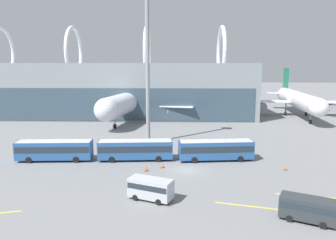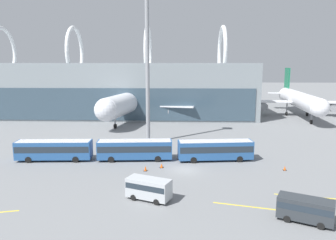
{
  "view_description": "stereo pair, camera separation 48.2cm",
  "coord_description": "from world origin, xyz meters",
  "px_view_note": "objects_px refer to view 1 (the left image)",
  "views": [
    {
      "loc": [
        -1.35,
        -46.27,
        15.57
      ],
      "look_at": [
        -3.22,
        19.83,
        4.0
      ],
      "focal_mm": 35.0,
      "sensor_mm": 36.0,
      "label": 1
    },
    {
      "loc": [
        -0.87,
        -46.25,
        15.57
      ],
      "look_at": [
        -3.22,
        19.83,
        4.0
      ],
      "focal_mm": 35.0,
      "sensor_mm": 36.0,
      "label": 2
    }
  ],
  "objects_px": {
    "airliner_at_gate_far": "(297,99)",
    "traffic_cone_1": "(162,166)",
    "service_van_foreground": "(151,188)",
    "service_van_crossing": "(308,208)",
    "airliner_at_gate_near": "(130,102)",
    "shuttle_bus_2": "(216,149)",
    "traffic_cone_0": "(285,168)",
    "shuttle_bus_0": "(54,149)",
    "shuttle_bus_1": "(135,149)",
    "floodlight_mast": "(148,61)",
    "traffic_cone_2": "(146,168)"
  },
  "relations": [
    {
      "from": "airliner_at_gate_far",
      "to": "traffic_cone_1",
      "type": "height_order",
      "value": "airliner_at_gate_far"
    },
    {
      "from": "service_van_foreground",
      "to": "service_van_crossing",
      "type": "relative_size",
      "value": 0.98
    },
    {
      "from": "service_van_foreground",
      "to": "service_van_crossing",
      "type": "distance_m",
      "value": 16.68
    },
    {
      "from": "airliner_at_gate_far",
      "to": "service_van_crossing",
      "type": "relative_size",
      "value": 7.17
    },
    {
      "from": "traffic_cone_1",
      "to": "airliner_at_gate_near",
      "type": "bearing_deg",
      "value": 104.69
    },
    {
      "from": "airliner_at_gate_far",
      "to": "shuttle_bus_2",
      "type": "bearing_deg",
      "value": -28.11
    },
    {
      "from": "airliner_at_gate_near",
      "to": "traffic_cone_0",
      "type": "height_order",
      "value": "airliner_at_gate_near"
    },
    {
      "from": "shuttle_bus_0",
      "to": "shuttle_bus_1",
      "type": "xyz_separation_m",
      "value": [
        12.98,
        0.69,
        0.0
      ]
    },
    {
      "from": "shuttle_bus_0",
      "to": "floodlight_mast",
      "type": "xyz_separation_m",
      "value": [
        14.04,
        12.23,
        13.94
      ]
    },
    {
      "from": "airliner_at_gate_near",
      "to": "service_van_crossing",
      "type": "relative_size",
      "value": 6.49
    },
    {
      "from": "traffic_cone_1",
      "to": "traffic_cone_0",
      "type": "bearing_deg",
      "value": -1.88
    },
    {
      "from": "service_van_crossing",
      "to": "traffic_cone_1",
      "type": "distance_m",
      "value": 22.4
    },
    {
      "from": "floodlight_mast",
      "to": "traffic_cone_0",
      "type": "height_order",
      "value": "floodlight_mast"
    },
    {
      "from": "traffic_cone_0",
      "to": "traffic_cone_2",
      "type": "height_order",
      "value": "traffic_cone_2"
    },
    {
      "from": "shuttle_bus_2",
      "to": "traffic_cone_1",
      "type": "height_order",
      "value": "shuttle_bus_2"
    },
    {
      "from": "traffic_cone_0",
      "to": "shuttle_bus_1",
      "type": "bearing_deg",
      "value": 168.98
    },
    {
      "from": "airliner_at_gate_far",
      "to": "floodlight_mast",
      "type": "relative_size",
      "value": 1.4
    },
    {
      "from": "airliner_at_gate_far",
      "to": "service_van_crossing",
      "type": "height_order",
      "value": "airliner_at_gate_far"
    },
    {
      "from": "shuttle_bus_1",
      "to": "floodlight_mast",
      "type": "distance_m",
      "value": 18.13
    },
    {
      "from": "shuttle_bus_0",
      "to": "service_van_crossing",
      "type": "distance_m",
      "value": 38.11
    },
    {
      "from": "service_van_crossing",
      "to": "traffic_cone_2",
      "type": "distance_m",
      "value": 22.92
    },
    {
      "from": "shuttle_bus_0",
      "to": "traffic_cone_1",
      "type": "bearing_deg",
      "value": -13.54
    },
    {
      "from": "service_van_foreground",
      "to": "airliner_at_gate_far",
      "type": "bearing_deg",
      "value": 80.77
    },
    {
      "from": "airliner_at_gate_far",
      "to": "floodlight_mast",
      "type": "bearing_deg",
      "value": -45.63
    },
    {
      "from": "shuttle_bus_0",
      "to": "traffic_cone_2",
      "type": "relative_size",
      "value": 15.22
    },
    {
      "from": "traffic_cone_1",
      "to": "traffic_cone_2",
      "type": "relative_size",
      "value": 0.82
    },
    {
      "from": "shuttle_bus_1",
      "to": "airliner_at_gate_near",
      "type": "bearing_deg",
      "value": 95.03
    },
    {
      "from": "shuttle_bus_0",
      "to": "traffic_cone_0",
      "type": "bearing_deg",
      "value": -9.37
    },
    {
      "from": "shuttle_bus_1",
      "to": "airliner_at_gate_far",
      "type": "bearing_deg",
      "value": 43.13
    },
    {
      "from": "traffic_cone_0",
      "to": "airliner_at_gate_near",
      "type": "bearing_deg",
      "value": 125.04
    },
    {
      "from": "airliner_at_gate_near",
      "to": "service_van_crossing",
      "type": "height_order",
      "value": "airliner_at_gate_near"
    },
    {
      "from": "floodlight_mast",
      "to": "airliner_at_gate_near",
      "type": "bearing_deg",
      "value": 105.87
    },
    {
      "from": "shuttle_bus_1",
      "to": "traffic_cone_0",
      "type": "height_order",
      "value": "shuttle_bus_1"
    },
    {
      "from": "shuttle_bus_1",
      "to": "traffic_cone_2",
      "type": "distance_m",
      "value": 6.08
    },
    {
      "from": "shuttle_bus_2",
      "to": "floodlight_mast",
      "type": "relative_size",
      "value": 0.42
    },
    {
      "from": "shuttle_bus_1",
      "to": "traffic_cone_1",
      "type": "height_order",
      "value": "shuttle_bus_1"
    },
    {
      "from": "shuttle_bus_0",
      "to": "shuttle_bus_1",
      "type": "relative_size",
      "value": 1.0
    },
    {
      "from": "traffic_cone_1",
      "to": "traffic_cone_2",
      "type": "xyz_separation_m",
      "value": [
        -2.27,
        -1.61,
        0.07
      ]
    },
    {
      "from": "airliner_at_gate_near",
      "to": "shuttle_bus_0",
      "type": "xyz_separation_m",
      "value": [
        -6.92,
        -37.29,
        -3.27
      ]
    },
    {
      "from": "shuttle_bus_1",
      "to": "service_van_foreground",
      "type": "distance_m",
      "value": 15.97
    },
    {
      "from": "airliner_at_gate_far",
      "to": "shuttle_bus_2",
      "type": "distance_m",
      "value": 54.31
    },
    {
      "from": "service_van_crossing",
      "to": "floodlight_mast",
      "type": "height_order",
      "value": "floodlight_mast"
    },
    {
      "from": "service_van_foreground",
      "to": "floodlight_mast",
      "type": "xyz_separation_m",
      "value": [
        -2.65,
        27.07,
        14.38
      ]
    },
    {
      "from": "airliner_at_gate_far",
      "to": "shuttle_bus_1",
      "type": "height_order",
      "value": "airliner_at_gate_far"
    },
    {
      "from": "traffic_cone_0",
      "to": "traffic_cone_1",
      "type": "height_order",
      "value": "traffic_cone_0"
    },
    {
      "from": "traffic_cone_0",
      "to": "traffic_cone_2",
      "type": "bearing_deg",
      "value": -177.16
    },
    {
      "from": "shuttle_bus_1",
      "to": "traffic_cone_2",
      "type": "xyz_separation_m",
      "value": [
        2.26,
        -5.43,
        -1.51
      ]
    },
    {
      "from": "airliner_at_gate_near",
      "to": "traffic_cone_0",
      "type": "relative_size",
      "value": 55.5
    },
    {
      "from": "shuttle_bus_2",
      "to": "traffic_cone_0",
      "type": "relative_size",
      "value": 18.49
    },
    {
      "from": "floodlight_mast",
      "to": "traffic_cone_2",
      "type": "xyz_separation_m",
      "value": [
        1.2,
        -16.98,
        -15.45
      ]
    }
  ]
}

